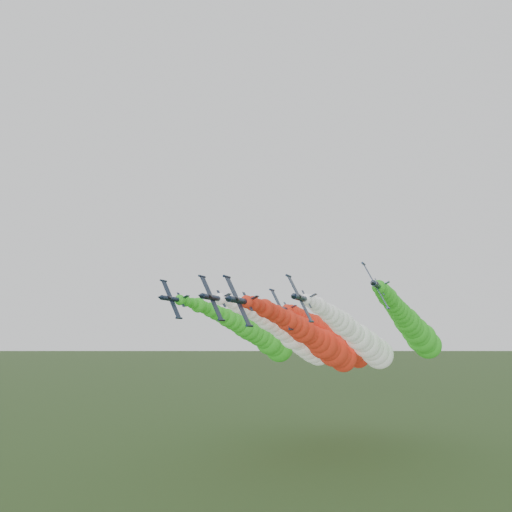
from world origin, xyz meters
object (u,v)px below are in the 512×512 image
object	(u,v)px
jet_inner_left	(296,338)
jet_outer_left	(258,336)
jet_inner_right	(362,340)
jet_trail	(339,342)
jet_outer_right	(414,329)
jet_lead	(320,343)

from	to	relation	value
jet_inner_left	jet_outer_left	xyz separation A→B (m)	(-15.25, 12.13, 0.69)
jet_inner_right	jet_outer_left	distance (m)	33.46
jet_inner_left	jet_inner_right	size ratio (longest dim) A/B	0.99
jet_outer_left	jet_trail	xyz separation A→B (m)	(23.76, 2.52, -1.86)
jet_outer_left	jet_outer_right	distance (m)	44.81
jet_lead	jet_inner_left	xyz separation A→B (m)	(-8.48, 8.13, 1.08)
jet_lead	jet_inner_left	bearing A→B (deg)	136.20
jet_lead	jet_inner_right	xyz separation A→B (m)	(8.26, 10.52, 0.65)
jet_inner_left	jet_trail	world-z (taller)	jet_inner_left
jet_inner_left	jet_outer_right	bearing A→B (deg)	15.05
jet_inner_right	jet_trail	size ratio (longest dim) A/B	1.01
jet_lead	jet_inner_left	size ratio (longest dim) A/B	1.00
jet_outer_left	jet_outer_right	size ratio (longest dim) A/B	1.01
jet_outer_right	jet_trail	world-z (taller)	jet_outer_right
jet_outer_right	jet_inner_left	bearing A→B (deg)	-164.95
jet_lead	jet_outer_right	world-z (taller)	jet_outer_right
jet_lead	jet_inner_right	bearing A→B (deg)	51.87
jet_outer_right	jet_outer_left	bearing A→B (deg)	174.56
jet_inner_left	jet_trail	size ratio (longest dim) A/B	1.00
jet_lead	jet_outer_right	size ratio (longest dim) A/B	1.00
jet_inner_right	jet_outer_left	size ratio (longest dim) A/B	0.99
jet_outer_left	jet_outer_right	xyz separation A→B (m)	(44.57, -4.25, 1.70)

